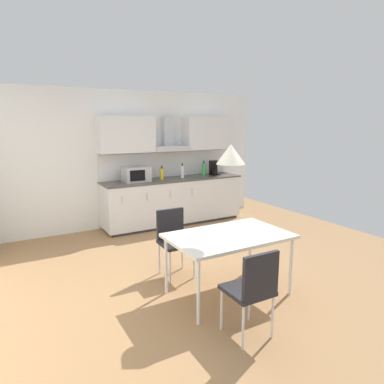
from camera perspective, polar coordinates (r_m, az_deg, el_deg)
ground_plane at (r=4.61m, az=1.03°, el=-14.22°), size 7.28×8.26×0.02m
wall_back at (r=6.76m, az=-11.18°, el=5.35°), size 5.82×0.10×2.60m
kitchen_counter at (r=6.87m, az=-3.08°, el=-1.45°), size 2.84×0.68×0.91m
backsplash_tile at (r=7.03m, az=-4.29°, el=4.61°), size 2.82×0.02×0.49m
upper_wall_cabinets at (r=6.85m, az=-3.80°, el=9.56°), size 2.82×0.40×0.67m
microwave at (r=6.46m, az=-9.26°, el=2.94°), size 0.48×0.35×0.28m
coffee_maker at (r=7.27m, az=3.69°, el=4.06°), size 0.18×0.19×0.30m
bottle_green at (r=7.14m, az=1.97°, el=3.81°), size 0.08×0.08×0.31m
bottle_white at (r=6.84m, az=-1.61°, el=3.41°), size 0.07×0.07×0.29m
bottle_yellow at (r=6.66m, az=-5.06°, el=3.05°), size 0.08×0.08×0.26m
dining_table at (r=3.98m, az=6.16°, el=-7.70°), size 1.37×0.86×0.73m
chair_far_left at (r=4.54m, az=-3.11°, el=-7.25°), size 0.41×0.41×0.87m
chair_near_left at (r=3.27m, az=10.14°, el=-15.08°), size 0.40×0.40×0.87m
pendant_lamp at (r=3.78m, az=6.48°, el=6.29°), size 0.32×0.32×0.22m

